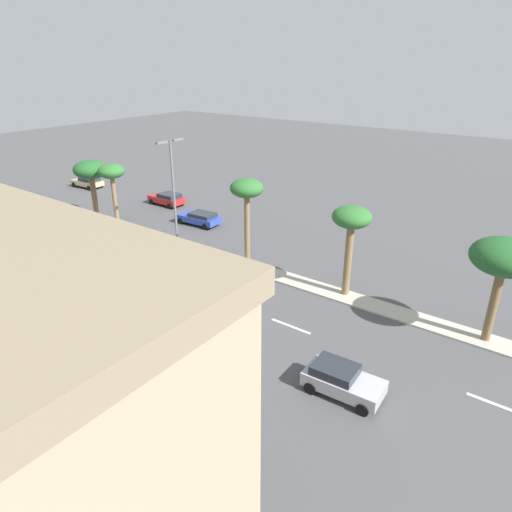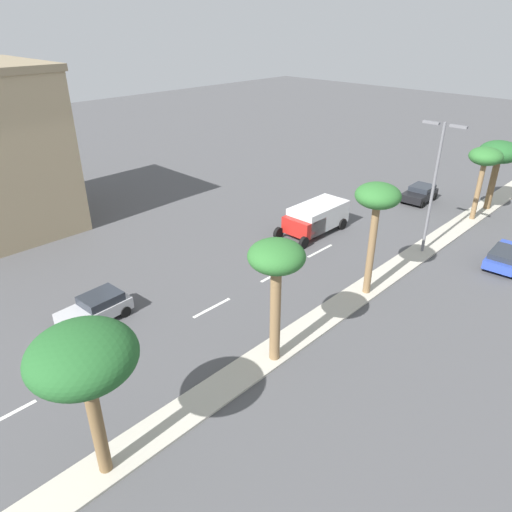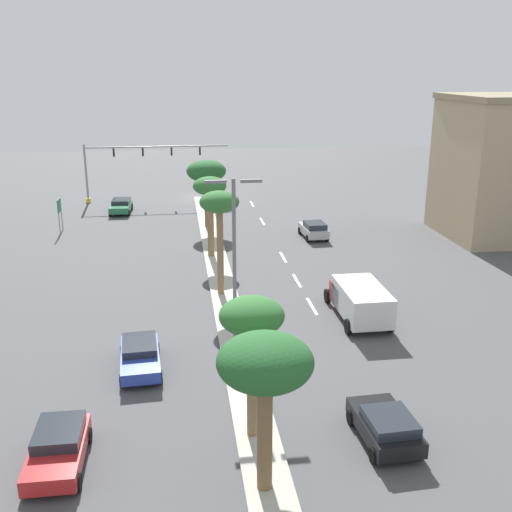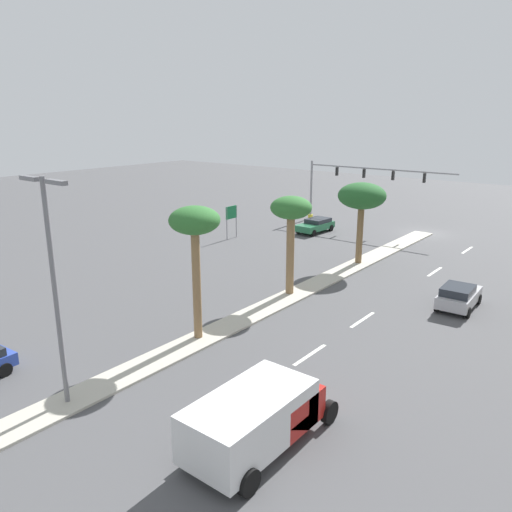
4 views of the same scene
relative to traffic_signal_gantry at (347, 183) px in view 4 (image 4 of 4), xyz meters
The scene contains 15 objects.
ground_plane 37.10m from the traffic_signal_gantry, 103.07° to the left, with size 160.00×160.00×0.00m, color #4C4C4F.
lane_stripe_far 14.72m from the traffic_signal_gantry, 166.93° to the left, with size 0.20×2.80×0.01m, color silver.
lane_stripe_left 18.22m from the traffic_signal_gantry, 140.75° to the left, with size 0.20×2.80×0.01m, color silver.
lane_stripe_front 27.07m from the traffic_signal_gantry, 120.84° to the left, with size 0.20×2.80×0.01m, color silver.
lane_stripe_inboard 31.94m from the traffic_signal_gantry, 115.65° to the left, with size 0.20×2.80×0.01m, color silver.
lane_stripe_mid 36.31m from the traffic_signal_gantry, 112.33° to the left, with size 0.20×2.80×0.01m, color silver.
traffic_signal_gantry is the anchor object (origin of this frame).
directional_road_sign 13.83m from the traffic_signal_gantry, 67.43° to the left, with size 0.10×1.51×3.11m.
palm_tree_leading 15.32m from the traffic_signal_gantry, 122.52° to the left, with size 3.65×3.65×6.29m.
palm_tree_front 23.48m from the traffic_signal_gantry, 109.91° to the left, with size 2.61×2.61×6.36m.
palm_tree_outboard 31.70m from the traffic_signal_gantry, 104.84° to the left, with size 2.56×2.56×6.93m.
street_lamp_leading 39.21m from the traffic_signal_gantry, 102.21° to the left, with size 2.90×0.24×9.11m.
sedan_green_trailing 6.52m from the traffic_signal_gantry, 85.86° to the left, with size 2.23×4.45×1.34m.
sedan_silver_rear 25.05m from the traffic_signal_gantry, 134.50° to the left, with size 2.14×3.95×1.49m.
box_truck 39.22m from the traffic_signal_gantry, 114.26° to the left, with size 2.76×6.16×2.20m.
Camera 4 is at (-17.24, 48.57, 11.33)m, focal length 35.37 mm.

